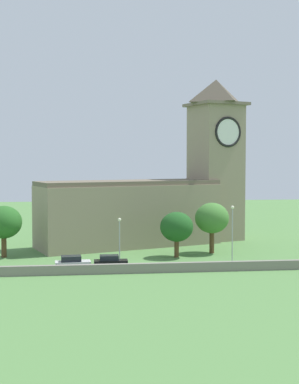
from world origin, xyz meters
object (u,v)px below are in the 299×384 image
Objects in this scene: church at (161,193)px; car_black at (110,262)px; car_white at (72,263)px; tree_riverside_west at (212,218)px; streetlamp_central at (232,225)px; tree_riverside_east at (177,227)px; tree_churchyard at (4,222)px; streetlamp_west_mid at (120,233)px.

church is 8.45× the size of car_black.
tree_riverside_west reaches higher than car_white.
streetlamp_central is (21.23, 2.41, 4.18)m from car_white.
car_white is 4.85m from car_black.
tree_riverside_west reaches higher than tree_riverside_east.
car_white is 15.18m from tree_churchyard.
tree_churchyard is at bearing 145.77° from car_black.
church is 8.02× the size of car_white.
streetlamp_west_mid is (6.10, 2.67, 3.33)m from car_white.
car_white is 23.40m from tree_riverside_west.
tree_riverside_east is (-5.79, -2.81, -0.88)m from tree_riverside_west.
tree_riverside_west is (-0.86, 8.29, 0.10)m from streetlamp_central.
streetlamp_central is at bearing 6.49° from car_white.
streetlamp_west_mid is 17.97m from tree_churchyard.
tree_churchyard is 30.32m from tree_riverside_west.
tree_riverside_west reaches higher than streetlamp_west_mid.
car_black is 12.63m from tree_riverside_east.
streetlamp_central reaches higher than tree_riverside_west.
car_white is at bearing -151.55° from tree_riverside_east.
tree_riverside_east is at bearing 140.50° from streetlamp_central.
streetlamp_west_mid is 0.83× the size of tree_riverside_west.
tree_riverside_west is (15.57, 10.02, 4.34)m from car_black.
car_black is 0.66× the size of tree_riverside_east.
church is at bearing 65.49° from car_black.
streetlamp_central reaches higher than tree_riverside_east.
streetlamp_west_mid is at bearing -148.34° from tree_riverside_east.
tree_riverside_east is (24.53, -2.83, -0.65)m from tree_churchyard.
church is 5.80× the size of streetlamp_west_mid.
car_white is (-14.25, -21.42, -7.51)m from church.
tree_churchyard reaches higher than tree_riverside_east.
streetlamp_west_mid is 9.96m from tree_riverside_east.
church is 24.01m from car_black.
tree_riverside_west is 1.16× the size of tree_riverside_east.
car_black is 17.06m from streetlamp_central.
streetlamp_west_mid is at bearing 23.63° from car_white.
tree_riverside_east reaches higher than streetlamp_west_mid.
tree_riverside_west is at bearing 27.73° from car_white.
church is 26.68m from tree_churchyard.
streetlamp_west_mid is (-8.15, -18.75, -4.18)m from church.
tree_churchyard reaches higher than car_black.
car_white is at bearing -47.14° from tree_churchyard.
church reaches higher than streetlamp_central.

